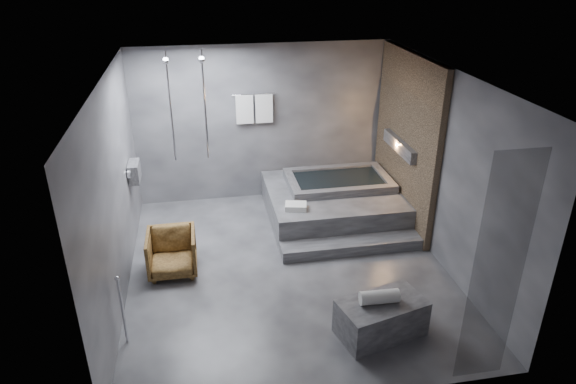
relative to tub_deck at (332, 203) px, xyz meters
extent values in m
plane|color=#2E2E31|center=(-1.05, -1.45, -0.25)|extent=(5.00, 5.00, 0.00)
cube|color=#4E4E50|center=(-1.05, -1.45, 2.55)|extent=(4.50, 5.00, 0.04)
cube|color=#39393E|center=(-1.05, 1.05, 1.15)|extent=(4.50, 0.04, 2.80)
cube|color=#39393E|center=(-1.05, -3.95, 1.15)|extent=(4.50, 0.04, 2.80)
cube|color=#39393E|center=(-3.30, -1.45, 1.15)|extent=(0.04, 5.00, 2.80)
cube|color=#39393E|center=(1.20, -1.45, 1.15)|extent=(0.04, 5.00, 2.80)
cube|color=#927655|center=(1.14, -0.20, 1.15)|extent=(0.10, 2.40, 2.78)
cube|color=#FF9938|center=(1.06, -0.20, 1.05)|extent=(0.14, 1.20, 0.20)
cube|color=gray|center=(-3.21, -0.05, 0.85)|extent=(0.16, 0.42, 0.30)
imported|color=beige|center=(-3.20, -0.15, 0.80)|extent=(0.08, 0.08, 0.21)
imported|color=beige|center=(-3.20, 0.05, 0.78)|extent=(0.07, 0.07, 0.15)
cylinder|color=silver|center=(-2.05, 0.60, 1.65)|extent=(0.04, 0.04, 1.80)
cylinder|color=silver|center=(-2.60, 0.60, 1.65)|extent=(0.04, 0.04, 1.80)
cylinder|color=silver|center=(-1.20, 0.99, 1.70)|extent=(0.75, 0.02, 0.02)
cube|color=white|center=(-1.37, 0.97, 1.45)|extent=(0.30, 0.06, 0.50)
cube|color=white|center=(-1.03, 0.97, 1.45)|extent=(0.30, 0.06, 0.50)
cylinder|color=silver|center=(-3.20, -2.65, 0.20)|extent=(0.04, 0.04, 0.90)
cube|color=black|center=(0.60, -3.90, 1.10)|extent=(0.55, 0.01, 2.60)
cube|color=#343436|center=(0.00, 0.00, 0.00)|extent=(2.20, 2.00, 0.50)
cube|color=#343436|center=(0.00, -1.18, -0.16)|extent=(2.20, 0.36, 0.18)
cube|color=#323235|center=(-0.20, -3.04, -0.02)|extent=(1.13, 0.80, 0.46)
imported|color=#402810|center=(-2.69, -1.26, 0.07)|extent=(0.68, 0.70, 0.63)
cylinder|color=silver|center=(-0.24, -3.04, 0.29)|extent=(0.47, 0.18, 0.17)
cube|color=silver|center=(-0.76, -0.59, 0.29)|extent=(0.38, 0.31, 0.09)
camera|label=1|loc=(-2.17, -7.66, 3.98)|focal=32.00mm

